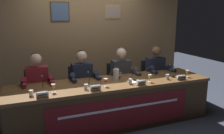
% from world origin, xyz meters
% --- Properties ---
extents(ground_plane, '(12.00, 12.00, 0.00)m').
position_xyz_m(ground_plane, '(0.00, 0.00, 0.00)').
color(ground_plane, '#383D4C').
extents(wall_back_panelled, '(4.58, 0.14, 2.60)m').
position_xyz_m(wall_back_panelled, '(-0.00, 1.46, 1.30)').
color(wall_back_panelled, '#937047').
rests_on(wall_back_panelled, ground_plane).
extents(conference_table, '(3.38, 0.88, 0.73)m').
position_xyz_m(conference_table, '(0.00, -0.12, 0.51)').
color(conference_table, brown).
rests_on(conference_table, ground_plane).
extents(chair_far_left, '(0.44, 0.45, 0.89)m').
position_xyz_m(chair_far_left, '(-1.16, 0.62, 0.43)').
color(chair_far_left, black).
rests_on(chair_far_left, ground_plane).
extents(panelist_far_left, '(0.51, 0.48, 1.22)m').
position_xyz_m(panelist_far_left, '(-1.16, 0.42, 0.71)').
color(panelist_far_left, black).
rests_on(panelist_far_left, ground_plane).
extents(nameplate_far_left, '(0.16, 0.06, 0.08)m').
position_xyz_m(nameplate_far_left, '(-1.15, -0.35, 0.77)').
color(nameplate_far_left, white).
rests_on(nameplate_far_left, conference_table).
extents(juice_glass_far_left, '(0.06, 0.06, 0.12)m').
position_xyz_m(juice_glass_far_left, '(-0.98, -0.20, 0.82)').
color(juice_glass_far_left, white).
rests_on(juice_glass_far_left, conference_table).
extents(water_cup_far_left, '(0.06, 0.06, 0.08)m').
position_xyz_m(water_cup_far_left, '(-1.28, -0.24, 0.77)').
color(water_cup_far_left, silver).
rests_on(water_cup_far_left, conference_table).
extents(microphone_far_left, '(0.06, 0.17, 0.22)m').
position_xyz_m(microphone_far_left, '(-1.11, -0.09, 0.81)').
color(microphone_far_left, black).
rests_on(microphone_far_left, conference_table).
extents(chair_center_left, '(0.44, 0.45, 0.89)m').
position_xyz_m(chair_center_left, '(-0.39, 0.62, 0.43)').
color(chair_center_left, black).
rests_on(chair_center_left, ground_plane).
extents(panelist_center_left, '(0.51, 0.48, 1.22)m').
position_xyz_m(panelist_center_left, '(-0.39, 0.42, 0.71)').
color(panelist_center_left, black).
rests_on(panelist_center_left, ground_plane).
extents(nameplate_center_left, '(0.16, 0.06, 0.08)m').
position_xyz_m(nameplate_center_left, '(-0.40, -0.34, 0.77)').
color(nameplate_center_left, white).
rests_on(nameplate_center_left, conference_table).
extents(juice_glass_center_left, '(0.06, 0.06, 0.12)m').
position_xyz_m(juice_glass_center_left, '(-0.19, -0.20, 0.82)').
color(juice_glass_center_left, white).
rests_on(juice_glass_center_left, conference_table).
extents(water_cup_center_left, '(0.06, 0.06, 0.08)m').
position_xyz_m(water_cup_center_left, '(-0.51, -0.25, 0.77)').
color(water_cup_center_left, silver).
rests_on(water_cup_center_left, conference_table).
extents(microphone_center_left, '(0.06, 0.17, 0.22)m').
position_xyz_m(microphone_center_left, '(-0.41, -0.11, 0.81)').
color(microphone_center_left, black).
rests_on(microphone_center_left, conference_table).
extents(chair_center_right, '(0.44, 0.45, 0.89)m').
position_xyz_m(chair_center_right, '(0.39, 0.62, 0.43)').
color(chair_center_right, black).
rests_on(chair_center_right, ground_plane).
extents(panelist_center_right, '(0.51, 0.48, 1.22)m').
position_xyz_m(panelist_center_right, '(0.39, 0.42, 0.71)').
color(panelist_center_right, black).
rests_on(panelist_center_right, ground_plane).
extents(nameplate_center_right, '(0.15, 0.06, 0.08)m').
position_xyz_m(nameplate_center_right, '(0.36, -0.35, 0.77)').
color(nameplate_center_right, white).
rests_on(nameplate_center_right, conference_table).
extents(juice_glass_center_right, '(0.06, 0.06, 0.12)m').
position_xyz_m(juice_glass_center_right, '(0.57, -0.25, 0.82)').
color(juice_glass_center_right, white).
rests_on(juice_glass_center_right, conference_table).
extents(water_cup_center_right, '(0.06, 0.06, 0.08)m').
position_xyz_m(water_cup_center_right, '(0.23, -0.23, 0.77)').
color(water_cup_center_right, silver).
rests_on(water_cup_center_right, conference_table).
extents(microphone_center_right, '(0.06, 0.17, 0.22)m').
position_xyz_m(microphone_center_right, '(0.36, -0.08, 0.81)').
color(microphone_center_right, black).
rests_on(microphone_center_right, conference_table).
extents(chair_far_right, '(0.44, 0.45, 0.89)m').
position_xyz_m(chair_far_right, '(1.16, 0.62, 0.43)').
color(chair_far_right, black).
rests_on(chair_far_right, ground_plane).
extents(panelist_far_right, '(0.51, 0.48, 1.22)m').
position_xyz_m(panelist_far_right, '(1.16, 0.42, 0.71)').
color(panelist_far_right, black).
rests_on(panelist_far_right, ground_plane).
extents(nameplate_far_right, '(0.18, 0.06, 0.08)m').
position_xyz_m(nameplate_far_right, '(1.16, -0.33, 0.77)').
color(nameplate_far_right, white).
rests_on(nameplate_far_right, conference_table).
extents(juice_glass_far_right, '(0.06, 0.06, 0.12)m').
position_xyz_m(juice_glass_far_right, '(1.36, -0.22, 0.82)').
color(juice_glass_far_right, white).
rests_on(juice_glass_far_right, conference_table).
extents(water_cup_far_right, '(0.06, 0.06, 0.08)m').
position_xyz_m(water_cup_far_right, '(0.95, -0.21, 0.77)').
color(water_cup_far_right, silver).
rests_on(water_cup_far_right, conference_table).
extents(microphone_far_right, '(0.06, 0.17, 0.22)m').
position_xyz_m(microphone_far_right, '(1.12, -0.11, 0.81)').
color(microphone_far_right, black).
rests_on(microphone_far_right, conference_table).
extents(water_pitcher_central, '(0.15, 0.10, 0.21)m').
position_xyz_m(water_pitcher_central, '(0.11, 0.08, 0.83)').
color(water_pitcher_central, silver).
rests_on(water_pitcher_central, conference_table).
extents(document_stack_center_right, '(0.22, 0.16, 0.01)m').
position_xyz_m(document_stack_center_right, '(0.35, -0.16, 0.74)').
color(document_stack_center_right, white).
rests_on(document_stack_center_right, conference_table).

